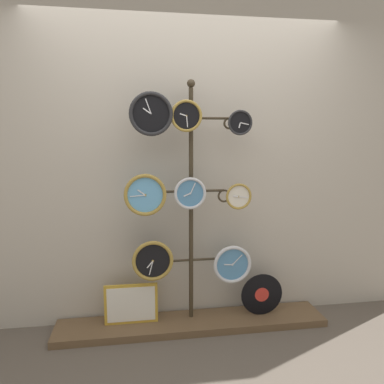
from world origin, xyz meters
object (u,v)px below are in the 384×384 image
(clock_middle_center, at_px, (190,193))
(clock_bottom_left, at_px, (153,261))
(clock_top_center, at_px, (186,116))
(display_stand, at_px, (191,240))
(vinyl_record, at_px, (262,294))
(clock_middle_left, at_px, (145,195))
(clock_bottom_right, at_px, (232,264))
(clock_middle_right, at_px, (239,196))
(clock_top_left, at_px, (151,114))
(clock_top_right, at_px, (240,123))
(picture_frame, at_px, (131,304))

(clock_middle_center, bearing_deg, clock_bottom_left, -179.38)
(clock_top_center, relative_size, clock_bottom_left, 0.74)
(display_stand, relative_size, vinyl_record, 5.56)
(clock_middle_left, distance_m, clock_bottom_right, 0.90)
(display_stand, bearing_deg, clock_middle_right, -10.97)
(clock_top_left, relative_size, clock_middle_center, 1.28)
(clock_top_center, distance_m, clock_bottom_right, 1.23)
(vinyl_record, bearing_deg, clock_top_right, -175.61)
(clock_top_right, bearing_deg, clock_top_center, -177.61)
(clock_bottom_left, relative_size, picture_frame, 0.76)
(picture_frame, bearing_deg, display_stand, 4.50)
(display_stand, distance_m, clock_top_right, 1.01)
(clock_middle_left, bearing_deg, clock_bottom_left, -1.10)
(picture_frame, bearing_deg, clock_top_right, -2.56)
(clock_top_right, bearing_deg, picture_frame, 177.44)
(clock_bottom_right, bearing_deg, clock_middle_left, 179.91)
(clock_top_center, distance_m, clock_middle_right, 0.75)
(clock_top_left, height_order, clock_middle_right, clock_top_left)
(clock_middle_right, xyz_separation_m, vinyl_record, (0.22, 0.01, -0.84))
(clock_top_left, xyz_separation_m, vinyl_record, (0.90, 0.05, -1.48))
(display_stand, bearing_deg, clock_top_right, -11.81)
(clock_bottom_right, relative_size, vinyl_record, 0.88)
(display_stand, xyz_separation_m, clock_middle_center, (-0.02, -0.09, 0.40))
(clock_middle_left, bearing_deg, clock_bottom_right, -0.09)
(clock_middle_center, bearing_deg, clock_middle_right, 2.50)
(clock_top_right, relative_size, vinyl_record, 0.54)
(picture_frame, bearing_deg, clock_middle_left, -22.42)
(display_stand, bearing_deg, clock_bottom_right, -15.92)
(clock_middle_center, relative_size, clock_bottom_left, 0.78)
(clock_middle_left, bearing_deg, vinyl_record, 1.86)
(clock_middle_right, xyz_separation_m, clock_bottom_right, (-0.05, -0.02, -0.55))
(clock_top_left, relative_size, vinyl_record, 0.90)
(clock_top_center, xyz_separation_m, clock_middle_center, (0.03, 0.01, -0.59))
(vinyl_record, bearing_deg, clock_top_left, -176.61)
(clock_top_right, relative_size, clock_bottom_right, 0.61)
(vinyl_record, height_order, picture_frame, vinyl_record)
(display_stand, bearing_deg, vinyl_record, -5.81)
(display_stand, distance_m, picture_frame, 0.70)
(clock_middle_right, distance_m, picture_frame, 1.22)
(clock_top_left, distance_m, vinyl_record, 1.73)
(clock_top_center, height_order, clock_bottom_left, clock_top_center)
(clock_middle_left, relative_size, clock_bottom_left, 1.00)
(clock_top_left, bearing_deg, vinyl_record, 3.39)
(clock_middle_left, bearing_deg, clock_middle_center, 0.38)
(display_stand, height_order, clock_bottom_left, display_stand)
(clock_middle_left, distance_m, clock_middle_right, 0.74)
(clock_bottom_right, bearing_deg, clock_top_right, 18.09)
(clock_middle_right, height_order, vinyl_record, clock_middle_right)
(clock_middle_center, relative_size, picture_frame, 0.59)
(clock_top_left, relative_size, clock_top_right, 1.67)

